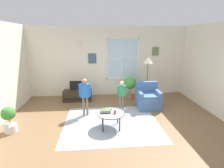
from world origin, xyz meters
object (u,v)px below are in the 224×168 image
Objects in this scene: coffee_table at (111,114)px; potted_plant_by_window at (130,84)px; cup at (115,112)px; person_blue_shirt at (85,93)px; book_stack at (106,111)px; remote_near_books at (110,110)px; television at (77,85)px; armchair at (148,99)px; tv_stand at (78,95)px; potted_plant_corner at (9,118)px; person_green_shirt at (122,92)px; floor_lamp at (148,65)px.

potted_plant_by_window is at bearing 66.83° from coffee_table.
person_blue_shirt is at bearing 133.04° from cup.
book_stack is 0.18m from remote_near_books.
armchair reaches higher than television.
tv_stand is 2.11m from potted_plant_by_window.
person_blue_shirt reaches higher than tv_stand.
television is 0.47× the size of person_blue_shirt.
remote_near_books is 0.12× the size of person_blue_shirt.
person_blue_shirt is (-0.59, 0.78, 0.28)m from book_stack.
television reaches higher than coffee_table.
book_stack is at bearing -65.19° from tv_stand.
potted_plant_corner is (-1.49, -2.16, 0.18)m from tv_stand.
person_green_shirt is at bearing -34.58° from tv_stand.
cup is at bearing -127.08° from floor_lamp.
cup is at bearing -26.57° from coffee_table.
television is 2.63m from potted_plant_corner.
cup is (0.24, -0.11, 0.01)m from book_stack.
potted_plant_by_window is 1.27× the size of potted_plant_corner.
cup is 2.49m from floor_lamp.
potted_plant_corner is (-2.59, -0.00, -0.01)m from coffee_table.
remote_near_books reaches higher than tv_stand.
person_green_shirt is at bearing 60.75° from book_stack.
armchair is 1.12m from potted_plant_by_window.
coffee_table is 0.64× the size of person_blue_shirt.
person_green_shirt is (0.45, 1.09, 0.23)m from coffee_table.
person_green_shirt is at bearing 19.69° from potted_plant_corner.
floor_lamp is at bearing 23.12° from person_blue_shirt.
person_green_shirt is at bearing -113.70° from potted_plant_by_window.
cup is at bearing -134.63° from armchair.
tv_stand is at bearing -177.28° from potted_plant_by_window.
armchair reaches higher than potted_plant_corner.
television is 0.62× the size of potted_plant_by_window.
armchair is 0.74× the size of person_blue_shirt.
potted_plant_corner is at bearing -155.87° from person_blue_shirt.
armchair is at bearing 10.04° from person_green_shirt.
potted_plant_corner reaches higher than cup.
book_stack is at bearing -52.95° from person_blue_shirt.
television is at bearing 117.10° from coffee_table.
person_green_shirt is 1.20m from person_blue_shirt.
person_green_shirt reaches higher than tv_stand.
remote_near_books is at bearing -60.97° from tv_stand.
tv_stand is 3.93× the size of book_stack.
potted_plant_corner is (-3.04, -1.09, -0.24)m from person_green_shirt.
floor_lamp is at bearing -41.63° from potted_plant_by_window.
cup is 1.25m from person_blue_shirt.
person_blue_shirt is 1.69× the size of potted_plant_corner.
coffee_table is 0.45× the size of floor_lamp.
armchair is 1.01m from person_green_shirt.
potted_plant_by_window is (1.09, 2.21, 0.12)m from book_stack.
person_green_shirt reaches higher than book_stack.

